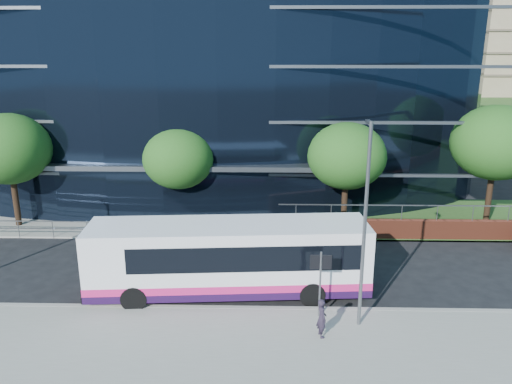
{
  "coord_description": "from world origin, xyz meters",
  "views": [
    {
      "loc": [
        2.39,
        -19.72,
        10.58
      ],
      "look_at": [
        1.71,
        8.0,
        2.6
      ],
      "focal_mm": 35.0,
      "sensor_mm": 36.0,
      "label": 1
    }
  ],
  "objects_px": {
    "tree_far_a": "(9,149)",
    "city_bus": "(231,258)",
    "street_sign": "(321,270)",
    "tree_far_c": "(347,156)",
    "tree_far_b": "(178,159)",
    "tree_far_d": "(496,143)",
    "tree_dist_e": "(452,102)",
    "pedestrian": "(322,318)",
    "streetlight_east": "(365,221)"
  },
  "relations": [
    {
      "from": "tree_far_a",
      "to": "city_bus",
      "type": "height_order",
      "value": "tree_far_a"
    },
    {
      "from": "street_sign",
      "to": "tree_far_a",
      "type": "relative_size",
      "value": 0.4
    },
    {
      "from": "streetlight_east",
      "to": "pedestrian",
      "type": "height_order",
      "value": "streetlight_east"
    },
    {
      "from": "tree_far_d",
      "to": "city_bus",
      "type": "height_order",
      "value": "tree_far_d"
    },
    {
      "from": "tree_far_b",
      "to": "tree_dist_e",
      "type": "bearing_deg",
      "value": 48.48
    },
    {
      "from": "street_sign",
      "to": "pedestrian",
      "type": "relative_size",
      "value": 1.83
    },
    {
      "from": "tree_far_b",
      "to": "streetlight_east",
      "type": "xyz_separation_m",
      "value": [
        9.0,
        -11.67,
        0.23
      ]
    },
    {
      "from": "tree_far_d",
      "to": "streetlight_east",
      "type": "xyz_separation_m",
      "value": [
        -10.0,
        -12.17,
        -0.75
      ]
    },
    {
      "from": "pedestrian",
      "to": "streetlight_east",
      "type": "bearing_deg",
      "value": -74.15
    },
    {
      "from": "streetlight_east",
      "to": "tree_far_a",
      "type": "bearing_deg",
      "value": 149.54
    },
    {
      "from": "tree_dist_e",
      "to": "city_bus",
      "type": "height_order",
      "value": "tree_dist_e"
    },
    {
      "from": "tree_dist_e",
      "to": "tree_far_a",
      "type": "bearing_deg",
      "value": -140.04
    },
    {
      "from": "city_bus",
      "to": "tree_far_d",
      "type": "bearing_deg",
      "value": 27.91
    },
    {
      "from": "tree_far_a",
      "to": "tree_dist_e",
      "type": "relative_size",
      "value": 1.07
    },
    {
      "from": "tree_far_c",
      "to": "tree_dist_e",
      "type": "height_order",
      "value": "same"
    },
    {
      "from": "streetlight_east",
      "to": "pedestrian",
      "type": "bearing_deg",
      "value": -149.72
    },
    {
      "from": "tree_far_d",
      "to": "tree_dist_e",
      "type": "distance_m",
      "value": 31.06
    },
    {
      "from": "tree_dist_e",
      "to": "streetlight_east",
      "type": "xyz_separation_m",
      "value": [
        -18.0,
        -42.17,
        -0.1
      ]
    },
    {
      "from": "street_sign",
      "to": "tree_dist_e",
      "type": "height_order",
      "value": "tree_dist_e"
    },
    {
      "from": "tree_far_c",
      "to": "pedestrian",
      "type": "distance_m",
      "value": 12.88
    },
    {
      "from": "street_sign",
      "to": "tree_far_a",
      "type": "distance_m",
      "value": 20.63
    },
    {
      "from": "tree_dist_e",
      "to": "street_sign",
      "type": "bearing_deg",
      "value": -115.12
    },
    {
      "from": "tree_far_b",
      "to": "tree_far_c",
      "type": "relative_size",
      "value": 0.93
    },
    {
      "from": "tree_far_a",
      "to": "tree_far_d",
      "type": "bearing_deg",
      "value": 1.97
    },
    {
      "from": "streetlight_east",
      "to": "tree_far_b",
      "type": "bearing_deg",
      "value": 127.63
    },
    {
      "from": "tree_far_b",
      "to": "tree_far_a",
      "type": "bearing_deg",
      "value": -177.14
    },
    {
      "from": "street_sign",
      "to": "tree_far_d",
      "type": "height_order",
      "value": "tree_far_d"
    },
    {
      "from": "tree_far_c",
      "to": "tree_far_a",
      "type": "bearing_deg",
      "value": 180.0
    },
    {
      "from": "tree_far_b",
      "to": "pedestrian",
      "type": "relative_size",
      "value": 3.96
    },
    {
      "from": "city_bus",
      "to": "tree_far_c",
      "type": "bearing_deg",
      "value": 49.83
    },
    {
      "from": "tree_dist_e",
      "to": "tree_far_b",
      "type": "bearing_deg",
      "value": -131.52
    },
    {
      "from": "tree_far_a",
      "to": "tree_far_b",
      "type": "distance_m",
      "value": 10.03
    },
    {
      "from": "tree_far_c",
      "to": "tree_dist_e",
      "type": "bearing_deg",
      "value": 61.26
    },
    {
      "from": "tree_far_c",
      "to": "tree_far_b",
      "type": "bearing_deg",
      "value": 177.14
    },
    {
      "from": "tree_far_a",
      "to": "tree_dist_e",
      "type": "height_order",
      "value": "tree_far_a"
    },
    {
      "from": "pedestrian",
      "to": "tree_far_c",
      "type": "bearing_deg",
      "value": -26.41
    },
    {
      "from": "tree_far_b",
      "to": "streetlight_east",
      "type": "relative_size",
      "value": 0.76
    },
    {
      "from": "tree_far_d",
      "to": "tree_dist_e",
      "type": "relative_size",
      "value": 1.14
    },
    {
      "from": "street_sign",
      "to": "tree_far_a",
      "type": "xyz_separation_m",
      "value": [
        -17.5,
        10.59,
        2.71
      ]
    },
    {
      "from": "tree_far_c",
      "to": "streetlight_east",
      "type": "relative_size",
      "value": 0.81
    },
    {
      "from": "tree_far_a",
      "to": "city_bus",
      "type": "distance_m",
      "value": 16.53
    },
    {
      "from": "tree_far_b",
      "to": "tree_dist_e",
      "type": "height_order",
      "value": "tree_dist_e"
    },
    {
      "from": "tree_far_a",
      "to": "city_bus",
      "type": "relative_size",
      "value": 0.56
    },
    {
      "from": "street_sign",
      "to": "tree_far_b",
      "type": "height_order",
      "value": "tree_far_b"
    },
    {
      "from": "tree_far_a",
      "to": "tree_far_c",
      "type": "bearing_deg",
      "value": 0.0
    },
    {
      "from": "tree_dist_e",
      "to": "streetlight_east",
      "type": "height_order",
      "value": "streetlight_east"
    },
    {
      "from": "tree_dist_e",
      "to": "pedestrian",
      "type": "bearing_deg",
      "value": -114.42
    },
    {
      "from": "street_sign",
      "to": "streetlight_east",
      "type": "distance_m",
      "value": 2.8
    },
    {
      "from": "tree_far_b",
      "to": "tree_far_d",
      "type": "relative_size",
      "value": 0.81
    },
    {
      "from": "street_sign",
      "to": "tree_far_c",
      "type": "distance_m",
      "value": 11.14
    }
  ]
}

